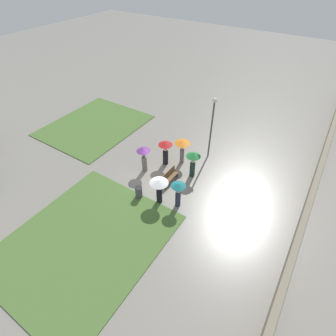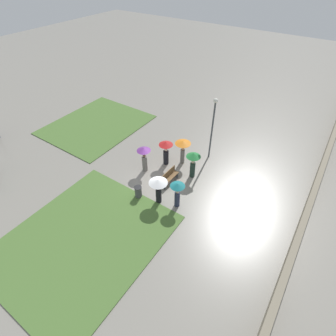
{
  "view_description": "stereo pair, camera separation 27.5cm",
  "coord_description": "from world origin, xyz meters",
  "px_view_note": "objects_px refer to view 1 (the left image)",
  "views": [
    {
      "loc": [
        -10.47,
        -7.75,
        12.54
      ],
      "look_at": [
        0.81,
        -0.46,
        0.99
      ],
      "focal_mm": 28.0,
      "sensor_mm": 36.0,
      "label": 1
    },
    {
      "loc": [
        -10.32,
        -7.98,
        12.54
      ],
      "look_at": [
        0.81,
        -0.46,
        0.99
      ],
      "focal_mm": 28.0,
      "sensor_mm": 36.0,
      "label": 2
    }
  ],
  "objects_px": {
    "lamp_post": "(212,121)",
    "trash_bin": "(139,192)",
    "park_bench": "(169,177)",
    "crowd_person_purple": "(144,155)",
    "crowd_person_white": "(159,186)",
    "crowd_person_green": "(193,160)",
    "crowd_person_orange": "(182,146)",
    "crowd_person_red": "(165,149)",
    "crowd_person_teal": "(178,191)"
  },
  "relations": [
    {
      "from": "crowd_person_green",
      "to": "crowd_person_orange",
      "type": "distance_m",
      "value": 1.65
    },
    {
      "from": "crowd_person_white",
      "to": "crowd_person_green",
      "type": "xyz_separation_m",
      "value": [
        3.28,
        -0.55,
        -0.01
      ]
    },
    {
      "from": "park_bench",
      "to": "crowd_person_green",
      "type": "distance_m",
      "value": 1.99
    },
    {
      "from": "park_bench",
      "to": "crowd_person_orange",
      "type": "bearing_deg",
      "value": 10.77
    },
    {
      "from": "park_bench",
      "to": "crowd_person_purple",
      "type": "xyz_separation_m",
      "value": [
        0.08,
        2.13,
        0.92
      ]
    },
    {
      "from": "crowd_person_green",
      "to": "crowd_person_white",
      "type": "bearing_deg",
      "value": 22.77
    },
    {
      "from": "trash_bin",
      "to": "crowd_person_teal",
      "type": "relative_size",
      "value": 0.44
    },
    {
      "from": "crowd_person_orange",
      "to": "crowd_person_red",
      "type": "xyz_separation_m",
      "value": [
        -0.78,
        0.94,
        -0.13
      ]
    },
    {
      "from": "park_bench",
      "to": "lamp_post",
      "type": "xyz_separation_m",
      "value": [
        4.09,
        -0.97,
        2.6
      ]
    },
    {
      "from": "crowd_person_teal",
      "to": "crowd_person_orange",
      "type": "bearing_deg",
      "value": -172.88
    },
    {
      "from": "trash_bin",
      "to": "crowd_person_red",
      "type": "height_order",
      "value": "crowd_person_red"
    },
    {
      "from": "crowd_person_green",
      "to": "crowd_person_red",
      "type": "height_order",
      "value": "crowd_person_green"
    },
    {
      "from": "park_bench",
      "to": "crowd_person_green",
      "type": "height_order",
      "value": "crowd_person_green"
    },
    {
      "from": "crowd_person_teal",
      "to": "crowd_person_purple",
      "type": "relative_size",
      "value": 0.94
    },
    {
      "from": "lamp_post",
      "to": "crowd_person_red",
      "type": "xyz_separation_m",
      "value": [
        -2.54,
        2.27,
        -1.75
      ]
    },
    {
      "from": "lamp_post",
      "to": "crowd_person_green",
      "type": "xyz_separation_m",
      "value": [
        -2.66,
        -0.05,
        -1.67
      ]
    },
    {
      "from": "crowd_person_white",
      "to": "crowd_person_green",
      "type": "distance_m",
      "value": 3.32
    },
    {
      "from": "lamp_post",
      "to": "crowd_person_orange",
      "type": "bearing_deg",
      "value": 142.92
    },
    {
      "from": "park_bench",
      "to": "crowd_person_teal",
      "type": "height_order",
      "value": "crowd_person_teal"
    },
    {
      "from": "park_bench",
      "to": "crowd_person_purple",
      "type": "bearing_deg",
      "value": 89.99
    },
    {
      "from": "crowd_person_red",
      "to": "crowd_person_purple",
      "type": "bearing_deg",
      "value": -134.12
    },
    {
      "from": "trash_bin",
      "to": "crowd_person_purple",
      "type": "height_order",
      "value": "crowd_person_purple"
    },
    {
      "from": "crowd_person_green",
      "to": "crowd_person_purple",
      "type": "bearing_deg",
      "value": -34.5
    },
    {
      "from": "trash_bin",
      "to": "crowd_person_teal",
      "type": "distance_m",
      "value": 2.72
    },
    {
      "from": "trash_bin",
      "to": "crowd_person_teal",
      "type": "xyz_separation_m",
      "value": [
        0.76,
        -2.47,
        0.85
      ]
    },
    {
      "from": "lamp_post",
      "to": "crowd_person_orange",
      "type": "xyz_separation_m",
      "value": [
        -1.75,
        1.33,
        -1.62
      ]
    },
    {
      "from": "lamp_post",
      "to": "crowd_person_purple",
      "type": "height_order",
      "value": "lamp_post"
    },
    {
      "from": "crowd_person_white",
      "to": "crowd_person_orange",
      "type": "bearing_deg",
      "value": 34.96
    },
    {
      "from": "lamp_post",
      "to": "crowd_person_red",
      "type": "relative_size",
      "value": 2.47
    },
    {
      "from": "lamp_post",
      "to": "trash_bin",
      "type": "relative_size",
      "value": 5.76
    },
    {
      "from": "lamp_post",
      "to": "crowd_person_white",
      "type": "bearing_deg",
      "value": 175.19
    },
    {
      "from": "crowd_person_teal",
      "to": "crowd_person_orange",
      "type": "height_order",
      "value": "crowd_person_orange"
    },
    {
      "from": "crowd_person_teal",
      "to": "trash_bin",
      "type": "bearing_deg",
      "value": -93.12
    },
    {
      "from": "trash_bin",
      "to": "crowd_person_green",
      "type": "distance_m",
      "value": 4.24
    },
    {
      "from": "crowd_person_red",
      "to": "lamp_post",
      "type": "bearing_deg",
      "value": 33.37
    },
    {
      "from": "lamp_post",
      "to": "crowd_person_red",
      "type": "distance_m",
      "value": 3.83
    },
    {
      "from": "crowd_person_green",
      "to": "crowd_person_purple",
      "type": "relative_size",
      "value": 1.0
    },
    {
      "from": "crowd_person_green",
      "to": "crowd_person_orange",
      "type": "height_order",
      "value": "crowd_person_green"
    },
    {
      "from": "lamp_post",
      "to": "crowd_person_purple",
      "type": "distance_m",
      "value": 5.34
    },
    {
      "from": "lamp_post",
      "to": "trash_bin",
      "type": "distance_m",
      "value": 7.1
    },
    {
      "from": "crowd_person_green",
      "to": "crowd_person_red",
      "type": "xyz_separation_m",
      "value": [
        0.13,
        2.32,
        -0.08
      ]
    },
    {
      "from": "crowd_person_teal",
      "to": "crowd_person_green",
      "type": "xyz_separation_m",
      "value": [
        2.92,
        0.59,
        0.13
      ]
    },
    {
      "from": "crowd_person_teal",
      "to": "crowd_person_white",
      "type": "bearing_deg",
      "value": -92.74
    },
    {
      "from": "crowd_person_orange",
      "to": "crowd_person_red",
      "type": "distance_m",
      "value": 1.23
    },
    {
      "from": "crowd_person_red",
      "to": "crowd_person_teal",
      "type": "bearing_deg",
      "value": -61.03
    },
    {
      "from": "lamp_post",
      "to": "crowd_person_purple",
      "type": "relative_size",
      "value": 2.39
    },
    {
      "from": "park_bench",
      "to": "crowd_person_purple",
      "type": "relative_size",
      "value": 0.82
    },
    {
      "from": "lamp_post",
      "to": "trash_bin",
      "type": "xyz_separation_m",
      "value": [
        -6.34,
        1.83,
        -2.64
      ]
    },
    {
      "from": "crowd_person_white",
      "to": "crowd_person_purple",
      "type": "height_order",
      "value": "crowd_person_purple"
    },
    {
      "from": "crowd_person_teal",
      "to": "crowd_person_red",
      "type": "xyz_separation_m",
      "value": [
        3.04,
        2.91,
        0.05
      ]
    }
  ]
}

